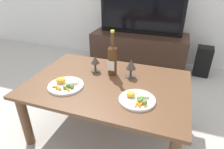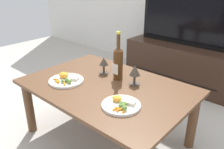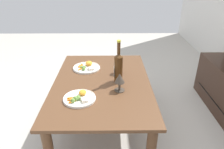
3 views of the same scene
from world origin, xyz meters
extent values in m
plane|color=#B7B2A8|center=(0.00, 0.00, 0.00)|extent=(6.40, 6.40, 0.00)
cube|color=brown|center=(0.00, 0.00, 0.46)|extent=(1.22, 0.83, 0.03)
cylinder|color=brown|center=(-0.54, -0.35, 0.23)|extent=(0.07, 0.07, 0.45)
cylinder|color=brown|center=(-0.54, 0.35, 0.23)|extent=(0.07, 0.07, 0.45)
cube|color=black|center=(-0.04, 1.13, 0.14)|extent=(1.04, 0.01, 0.01)
cylinder|color=#4C2D14|center=(-0.01, 0.14, 0.59)|extent=(0.07, 0.07, 0.23)
cone|color=#4C2D14|center=(-0.01, 0.14, 0.72)|extent=(0.07, 0.07, 0.03)
cylinder|color=#4C2D14|center=(-0.01, 0.14, 0.78)|extent=(0.03, 0.03, 0.10)
cylinder|color=yellow|center=(-0.01, 0.14, 0.84)|extent=(0.03, 0.03, 0.02)
cube|color=silver|center=(-0.01, 0.11, 0.57)|extent=(0.06, 0.00, 0.08)
cylinder|color=#473D33|center=(-0.16, 0.15, 0.48)|extent=(0.08, 0.08, 0.01)
cylinder|color=#473D33|center=(-0.16, 0.15, 0.52)|extent=(0.02, 0.02, 0.07)
cone|color=#473D33|center=(-0.16, 0.15, 0.58)|extent=(0.07, 0.07, 0.06)
cylinder|color=#473D33|center=(0.15, 0.15, 0.48)|extent=(0.08, 0.08, 0.01)
cylinder|color=#473D33|center=(0.15, 0.15, 0.52)|extent=(0.02, 0.02, 0.07)
cone|color=#473D33|center=(0.15, 0.15, 0.59)|extent=(0.08, 0.08, 0.08)
cylinder|color=white|center=(-0.27, -0.16, 0.48)|extent=(0.26, 0.26, 0.01)
torus|color=white|center=(-0.27, -0.16, 0.49)|extent=(0.26, 0.26, 0.01)
ellipsoid|color=orange|center=(-0.32, -0.14, 0.51)|extent=(0.08, 0.07, 0.04)
cube|color=beige|center=(-0.22, -0.11, 0.50)|extent=(0.07, 0.06, 0.02)
cylinder|color=orange|center=(-0.33, -0.21, 0.50)|extent=(0.04, 0.03, 0.01)
cylinder|color=orange|center=(-0.31, -0.21, 0.50)|extent=(0.04, 0.02, 0.01)
cylinder|color=orange|center=(-0.29, -0.23, 0.50)|extent=(0.04, 0.03, 0.01)
cylinder|color=orange|center=(-0.29, -0.23, 0.50)|extent=(0.04, 0.03, 0.01)
cylinder|color=orange|center=(-0.28, -0.22, 0.50)|extent=(0.04, 0.03, 0.01)
cylinder|color=orange|center=(-0.22, -0.22, 0.50)|extent=(0.04, 0.03, 0.01)
cylinder|color=orange|center=(-0.22, -0.21, 0.50)|extent=(0.04, 0.03, 0.01)
sphere|color=olive|center=(-0.25, -0.21, 0.50)|extent=(0.03, 0.03, 0.03)
sphere|color=olive|center=(-0.20, -0.18, 0.51)|extent=(0.03, 0.03, 0.03)
sphere|color=olive|center=(-0.24, -0.18, 0.51)|extent=(0.03, 0.03, 0.03)
cylinder|color=white|center=(0.27, -0.16, 0.48)|extent=(0.24, 0.24, 0.01)
torus|color=white|center=(0.27, -0.16, 0.49)|extent=(0.24, 0.24, 0.01)
ellipsoid|color=orange|center=(0.22, -0.14, 0.51)|extent=(0.06, 0.06, 0.03)
cube|color=beige|center=(0.31, -0.12, 0.50)|extent=(0.07, 0.06, 0.02)
cylinder|color=orange|center=(0.28, -0.23, 0.50)|extent=(0.02, 0.04, 0.01)
cylinder|color=orange|center=(0.30, -0.22, 0.50)|extent=(0.03, 0.04, 0.01)
cylinder|color=orange|center=(0.30, -0.21, 0.50)|extent=(0.02, 0.04, 0.01)
cylinder|color=orange|center=(0.31, -0.20, 0.50)|extent=(0.02, 0.04, 0.01)
cylinder|color=orange|center=(0.33, -0.21, 0.50)|extent=(0.02, 0.04, 0.01)
sphere|color=olive|center=(0.30, -0.18, 0.50)|extent=(0.03, 0.03, 0.03)
sphere|color=olive|center=(0.28, -0.17, 0.50)|extent=(0.03, 0.03, 0.03)
sphere|color=olive|center=(0.33, -0.20, 0.51)|extent=(0.03, 0.03, 0.03)
sphere|color=olive|center=(0.30, -0.16, 0.50)|extent=(0.03, 0.03, 0.03)
sphere|color=olive|center=(0.29, -0.19, 0.50)|extent=(0.03, 0.03, 0.03)
camera|label=1|loc=(0.46, -1.19, 1.23)|focal=30.90mm
camera|label=2|loc=(1.03, -1.10, 1.22)|focal=36.58mm
camera|label=3|loc=(1.57, 0.07, 1.35)|focal=33.39mm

